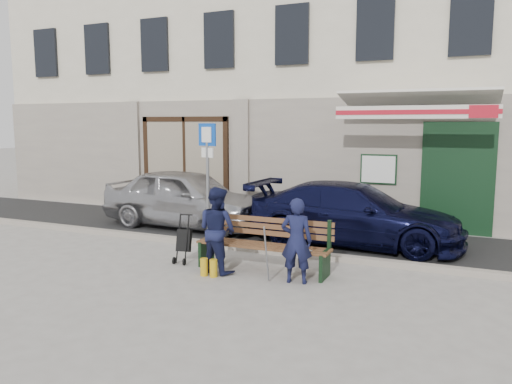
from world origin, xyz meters
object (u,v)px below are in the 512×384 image
Objects in this scene: man at (296,241)px; woman at (217,230)px; car_silver at (186,198)px; car_navy at (354,214)px; parking_sign at (208,164)px; bench at (261,245)px; stroller at (184,242)px.

man is 1.45m from woman.
car_silver is 0.95× the size of car_navy.
parking_sign is at bearing -129.34° from car_silver.
man is (-0.27, -2.94, 0.04)m from car_navy.
parking_sign is 2.42m from woman.
bench is 1.51m from stroller.
car_silver reaches higher than man.
bench is 2.70× the size of stroller.
parking_sign reaches higher than woman.
woman is (-1.72, -2.92, 0.09)m from car_navy.
parking_sign is 1.07× the size of bench.
car_silver is 4.98m from man.
stroller is at bearing 137.46° from car_navy.
car_navy reaches higher than stroller.
man is at bearing -26.35° from bench.
man is at bearing -124.42° from car_silver.
bench is at bearing -36.94° from man.
woman is at bearing 151.10° from car_navy.
parking_sign is 2.70m from bench.
car_silver is at bearing 139.72° from bench.
car_navy is at bearing -105.76° from man.
parking_sign is at bearing -45.81° from man.
car_silver is 4.12m from bench.
woman is (-1.45, 0.02, 0.05)m from man.
car_silver reaches higher than bench.
man is 0.93× the size of woman.
car_silver is 3.23m from stroller.
stroller is (-1.50, -0.10, -0.07)m from bench.
woman reaches higher than stroller.
car_navy is 5.09× the size of stroller.
car_navy is at bearing 67.37° from bench.
parking_sign reaches higher than stroller.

